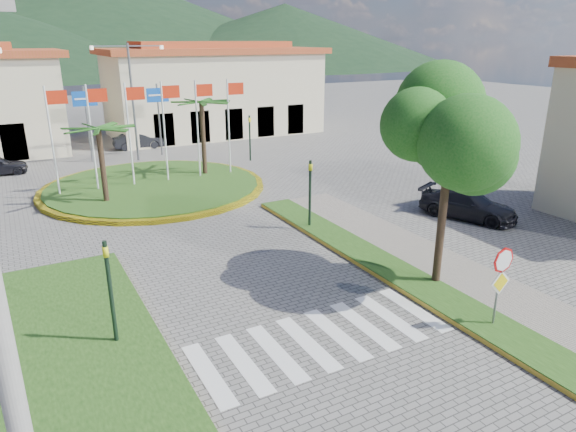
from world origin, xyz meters
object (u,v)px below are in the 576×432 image
stop_sign (501,275)px  car_side_right (468,205)px  car_dark_b (138,140)px  utility_pole (1,343)px  roundabout_island (154,186)px  deciduous_tree (450,140)px

stop_sign → car_side_right: 10.49m
car_dark_b → utility_pole: bearing=167.6°
car_dark_b → car_side_right: size_ratio=0.84×
roundabout_island → stop_sign: (4.90, -20.04, 1.62)m
stop_sign → utility_pole: utility_pole is taller
deciduous_tree → roundabout_island: bearing=107.9°
utility_pole → deciduous_tree: bearing=21.0°
deciduous_tree → car_side_right: bearing=35.3°
stop_sign → car_dark_b: 32.35m
roundabout_island → deciduous_tree: 18.55m
utility_pole → stop_sign: bearing=9.0°
deciduous_tree → car_dark_b: deciduous_tree is taller
car_side_right → roundabout_island: bearing=111.0°
roundabout_island → car_side_right: bearing=-45.9°
utility_pole → roundabout_island: bearing=71.2°
roundabout_island → utility_pole: bearing=-108.8°
roundabout_island → utility_pole: utility_pole is taller
car_dark_b → car_side_right: bearing=-154.7°
roundabout_island → utility_pole: size_ratio=1.41×
car_dark_b → roundabout_island: bearing=173.7°
utility_pole → car_dark_b: size_ratio=2.34×
deciduous_tree → car_side_right: 9.15m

